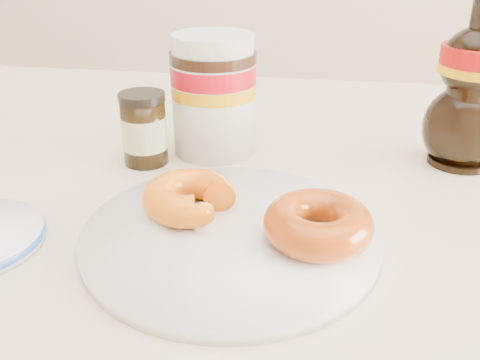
% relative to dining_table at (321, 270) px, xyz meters
% --- Properties ---
extents(dining_table, '(1.40, 0.90, 0.75)m').
position_rel_dining_table_xyz_m(dining_table, '(0.00, 0.00, 0.00)').
color(dining_table, beige).
rests_on(dining_table, ground).
extents(plate, '(0.25, 0.25, 0.01)m').
position_rel_dining_table_xyz_m(plate, '(-0.08, -0.09, 0.09)').
color(plate, white).
rests_on(plate, dining_table).
extents(donut_bitten, '(0.10, 0.10, 0.03)m').
position_rel_dining_table_xyz_m(donut_bitten, '(-0.12, -0.06, 0.11)').
color(donut_bitten, orange).
rests_on(donut_bitten, plate).
extents(donut_whole, '(0.11, 0.11, 0.03)m').
position_rel_dining_table_xyz_m(donut_whole, '(-0.01, -0.09, 0.11)').
color(donut_whole, '#943709').
rests_on(donut_whole, plate).
extents(nutella_jar, '(0.10, 0.10, 0.14)m').
position_rel_dining_table_xyz_m(nutella_jar, '(-0.13, 0.11, 0.16)').
color(nutella_jar, white).
rests_on(nutella_jar, dining_table).
extents(syrup_bottle, '(0.09, 0.08, 0.18)m').
position_rel_dining_table_xyz_m(syrup_bottle, '(0.15, 0.12, 0.17)').
color(syrup_bottle, black).
rests_on(syrup_bottle, dining_table).
extents(dark_jar, '(0.05, 0.05, 0.08)m').
position_rel_dining_table_xyz_m(dark_jar, '(-0.20, 0.06, 0.12)').
color(dark_jar, black).
rests_on(dark_jar, dining_table).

